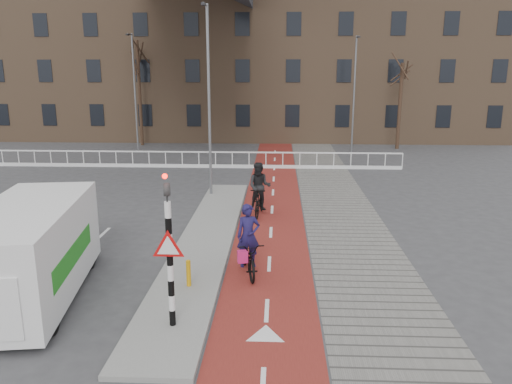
{
  "coord_description": "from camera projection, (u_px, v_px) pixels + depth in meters",
  "views": [
    {
      "loc": [
        1.75,
        -12.11,
        5.73
      ],
      "look_at": [
        0.96,
        5.0,
        1.5
      ],
      "focal_mm": 35.0,
      "sensor_mm": 36.0,
      "label": 1
    }
  ],
  "objects": [
    {
      "name": "bike_lane",
      "position": [
        273.0,
        198.0,
        22.83
      ],
      "size": [
        2.5,
        60.0,
        0.01
      ],
      "primitive_type": "cube",
      "color": "maroon",
      "rests_on": "ground"
    },
    {
      "name": "cyclist_far",
      "position": [
        259.0,
        194.0,
        19.82
      ],
      "size": [
        1.01,
        2.09,
        2.16
      ],
      "rotation": [
        0.0,
        0.0,
        -0.12
      ],
      "color": "black",
      "rests_on": "bike_lane"
    },
    {
      "name": "tree_mid",
      "position": [
        140.0,
        94.0,
        37.78
      ],
      "size": [
        0.24,
        0.24,
        7.82
      ],
      "primitive_type": "cylinder",
      "color": "black",
      "rests_on": "ground"
    },
    {
      "name": "sidewalk",
      "position": [
        334.0,
        198.0,
        22.7
      ],
      "size": [
        3.0,
        60.0,
        0.01
      ],
      "primitive_type": "cube",
      "color": "slate",
      "rests_on": "ground"
    },
    {
      "name": "cyclist_near",
      "position": [
        248.0,
        251.0,
        14.17
      ],
      "size": [
        1.13,
        2.1,
        2.06
      ],
      "rotation": [
        0.0,
        0.0,
        0.23
      ],
      "color": "black",
      "rests_on": "bike_lane"
    },
    {
      "name": "townhouse_row",
      "position": [
        224.0,
        44.0,
        42.49
      ],
      "size": [
        46.0,
        10.0,
        15.9
      ],
      "color": "#7F6047",
      "rests_on": "ground"
    },
    {
      "name": "tree_right",
      "position": [
        400.0,
        107.0,
        36.17
      ],
      "size": [
        0.25,
        0.25,
        6.17
      ],
      "primitive_type": "cylinder",
      "color": "black",
      "rests_on": "ground"
    },
    {
      "name": "streetlight_right",
      "position": [
        354.0,
        95.0,
        34.67
      ],
      "size": [
        0.12,
        0.12,
        7.94
      ],
      "primitive_type": "cylinder",
      "color": "slate",
      "rests_on": "ground"
    },
    {
      "name": "streetlight_near",
      "position": [
        209.0,
        104.0,
        22.12
      ],
      "size": [
        0.12,
        0.12,
        8.44
      ],
      "primitive_type": "cylinder",
      "color": "slate",
      "rests_on": "ground"
    },
    {
      "name": "railing",
      "position": [
        166.0,
        162.0,
        29.83
      ],
      "size": [
        28.0,
        0.1,
        0.99
      ],
      "color": "silver",
      "rests_on": "ground"
    },
    {
      "name": "curb_island",
      "position": [
        206.0,
        239.0,
        17.09
      ],
      "size": [
        1.8,
        16.0,
        0.12
      ],
      "primitive_type": "cube",
      "color": "gray",
      "rests_on": "ground"
    },
    {
      "name": "van",
      "position": [
        29.0,
        251.0,
        12.55
      ],
      "size": [
        3.03,
        5.88,
        2.42
      ],
      "rotation": [
        0.0,
        0.0,
        0.14
      ],
      "color": "white",
      "rests_on": "ground"
    },
    {
      "name": "traffic_signal",
      "position": [
        169.0,
        247.0,
        10.79
      ],
      "size": [
        0.8,
        0.8,
        3.68
      ],
      "color": "black",
      "rests_on": "curb_island"
    },
    {
      "name": "ground",
      "position": [
        211.0,
        292.0,
        13.2
      ],
      "size": [
        120.0,
        120.0,
        0.0
      ],
      "primitive_type": "plane",
      "color": "#38383A",
      "rests_on": "ground"
    },
    {
      "name": "streetlight_left",
      "position": [
        135.0,
        93.0,
        35.32
      ],
      "size": [
        0.12,
        0.12,
        8.13
      ],
      "primitive_type": "cylinder",
      "color": "slate",
      "rests_on": "ground"
    },
    {
      "name": "bollard",
      "position": [
        189.0,
        273.0,
        13.19
      ],
      "size": [
        0.12,
        0.12,
        0.71
      ],
      "primitive_type": "cylinder",
      "color": "orange",
      "rests_on": "curb_island"
    }
  ]
}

